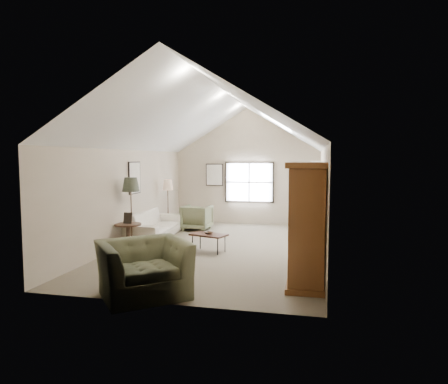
% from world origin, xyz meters
% --- Properties ---
extents(room_shell, '(5.01, 8.01, 4.00)m').
position_xyz_m(room_shell, '(0.00, 0.00, 3.21)').
color(room_shell, '#736952').
rests_on(room_shell, ground).
extents(window, '(1.72, 0.08, 1.42)m').
position_xyz_m(window, '(0.10, 3.96, 1.45)').
color(window, black).
rests_on(window, room_shell).
extents(skylight, '(0.80, 1.20, 0.52)m').
position_xyz_m(skylight, '(1.30, 0.90, 3.22)').
color(skylight, white).
rests_on(skylight, room_shell).
extents(wall_art, '(1.97, 3.71, 0.88)m').
position_xyz_m(wall_art, '(-1.88, 1.94, 1.73)').
color(wall_art, black).
rests_on(wall_art, room_shell).
extents(armoire, '(0.60, 1.50, 2.20)m').
position_xyz_m(armoire, '(2.18, -2.40, 1.10)').
color(armoire, brown).
rests_on(armoire, ground).
extents(tv_alcove, '(0.32, 1.30, 2.10)m').
position_xyz_m(tv_alcove, '(2.34, 1.60, 1.15)').
color(tv_alcove, white).
rests_on(tv_alcove, ground).
extents(media_console, '(0.34, 1.18, 0.60)m').
position_xyz_m(media_console, '(2.32, 1.60, 0.30)').
color(media_console, '#382316').
rests_on(media_console, ground).
extents(tv_panel, '(0.05, 0.90, 0.55)m').
position_xyz_m(tv_panel, '(2.32, 1.60, 0.92)').
color(tv_panel, black).
rests_on(tv_panel, media_console).
extents(sofa, '(1.18, 2.69, 0.77)m').
position_xyz_m(sofa, '(-2.20, 0.91, 0.38)').
color(sofa, beige).
rests_on(sofa, ground).
extents(armchair_near, '(1.86, 1.83, 0.91)m').
position_xyz_m(armchair_near, '(-0.44, -3.70, 0.45)').
color(armchair_near, '#5E5F42').
rests_on(armchair_near, ground).
extents(armchair_far, '(0.89, 0.91, 0.79)m').
position_xyz_m(armchair_far, '(-1.33, 2.37, 0.40)').
color(armchair_far, '#6D714F').
rests_on(armchair_far, ground).
extents(coffee_table, '(0.97, 0.72, 0.44)m').
position_xyz_m(coffee_table, '(-0.19, -0.46, 0.22)').
color(coffee_table, '#371E16').
rests_on(coffee_table, ground).
extents(bowl, '(0.26, 0.26, 0.05)m').
position_xyz_m(bowl, '(-0.19, -0.46, 0.47)').
color(bowl, '#3A2317').
rests_on(bowl, coffee_table).
extents(side_table, '(0.70, 0.70, 0.66)m').
position_xyz_m(side_table, '(-2.20, -0.69, 0.33)').
color(side_table, '#3E2919').
rests_on(side_table, ground).
extents(side_chair, '(0.46, 0.46, 0.94)m').
position_xyz_m(side_chair, '(1.91, 3.70, 0.47)').
color(side_chair, maroon).
rests_on(side_chair, ground).
extents(tripod_lamp, '(0.54, 0.54, 1.66)m').
position_xyz_m(tripod_lamp, '(2.20, 3.70, 0.83)').
color(tripod_lamp, white).
rests_on(tripod_lamp, ground).
extents(dark_lamp, '(0.46, 0.46, 1.83)m').
position_xyz_m(dark_lamp, '(-2.20, -0.49, 0.92)').
color(dark_lamp, '#282C1F').
rests_on(dark_lamp, ground).
extents(tan_lamp, '(0.35, 0.35, 1.65)m').
position_xyz_m(tan_lamp, '(-2.20, 2.11, 0.82)').
color(tan_lamp, tan).
rests_on(tan_lamp, ground).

